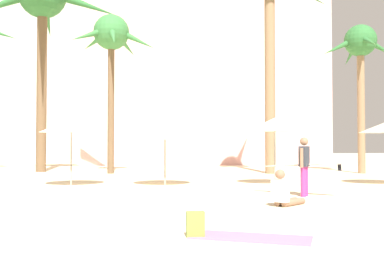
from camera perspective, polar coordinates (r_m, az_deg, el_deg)
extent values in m
cube|color=beige|center=(37.55, 1.30, 11.16)|extent=(17.37, 8.74, 19.91)
cylinder|color=#896B4C|center=(24.40, 9.40, 6.32)|extent=(0.53, 0.53, 9.98)
cylinder|color=brown|center=(24.23, -9.77, 3.05)|extent=(0.33, 0.33, 7.18)
sphere|color=#387A3D|center=(24.79, -9.72, 11.34)|extent=(1.81, 1.81, 1.81)
cone|color=#387A3D|center=(24.35, -6.63, 10.50)|extent=(2.01, 0.78, 1.25)
cone|color=#387A3D|center=(25.81, -8.02, 9.85)|extent=(1.30, 1.93, 1.20)
cone|color=#387A3D|center=(25.82, -11.69, 10.15)|extent=(1.68, 1.75, 0.97)
cone|color=#387A3D|center=(23.96, -12.47, 10.89)|extent=(1.78, 1.60, 1.13)
cone|color=#387A3D|center=(23.39, -9.51, 10.87)|extent=(0.70, 1.97, 1.35)
cylinder|color=#896B4C|center=(25.51, 19.76, 2.44)|extent=(0.37, 0.37, 6.78)
sphere|color=#2D6B33|center=(25.97, 19.68, 9.92)|extent=(1.63, 1.63, 1.63)
cone|color=#2D6B33|center=(26.57, 22.01, 8.82)|extent=(1.87, 0.60, 1.11)
cone|color=#2D6B33|center=(26.98, 18.66, 8.46)|extent=(0.38, 1.79, 1.25)
cone|color=#2D6B33|center=(25.30, 17.22, 9.28)|extent=(1.86, 0.55, 1.13)
cone|color=#2D6B33|center=(24.72, 20.64, 9.75)|extent=(0.55, 1.89, 0.99)
cylinder|color=brown|center=(26.65, -17.71, 5.26)|extent=(0.53, 0.53, 9.57)
cone|color=#2D6B33|center=(26.67, -12.69, 14.30)|extent=(3.75, 1.15, 1.81)
cone|color=#2D6B33|center=(29.72, -17.08, 12.52)|extent=(0.97, 3.72, 1.94)
cylinder|color=gray|center=(17.87, 9.99, -2.76)|extent=(0.06, 0.06, 2.50)
cone|color=beige|center=(17.88, 9.98, 0.42)|extent=(2.15, 2.15, 0.51)
cylinder|color=gray|center=(17.30, -3.29, -3.41)|extent=(0.06, 0.06, 2.14)
cone|color=beige|center=(17.30, -3.28, -0.64)|extent=(2.26, 2.26, 0.46)
cylinder|color=gray|center=(17.58, -14.39, -2.84)|extent=(0.06, 0.06, 2.44)
cone|color=white|center=(17.58, -14.36, 0.31)|extent=(2.27, 2.27, 0.51)
cube|color=#EF6684|center=(8.01, 7.09, -13.01)|extent=(2.13, 1.48, 0.01)
cube|color=olive|center=(8.01, 0.41, -11.55)|extent=(0.30, 0.18, 0.42)
cube|color=#56692D|center=(8.14, 0.33, -11.99)|extent=(0.21, 0.06, 0.18)
cylinder|color=#936B51|center=(12.25, 11.36, -8.71)|extent=(0.76, 0.71, 0.16)
cylinder|color=#936B51|center=(12.15, 12.16, -8.77)|extent=(0.76, 0.71, 0.16)
cube|color=white|center=(11.80, 10.61, -7.49)|extent=(0.43, 0.44, 0.53)
sphere|color=#936B51|center=(11.76, 10.60, -5.52)|extent=(0.34, 0.34, 0.24)
cylinder|color=#B7337F|center=(14.11, 13.30, -6.33)|extent=(0.22, 0.22, 0.87)
cylinder|color=#B7337F|center=(14.30, 13.54, -6.27)|extent=(0.22, 0.22, 0.87)
cube|color=#333842|center=(14.16, 13.40, -3.35)|extent=(0.41, 0.45, 0.59)
sphere|color=#936B51|center=(14.16, 13.39, -1.58)|extent=(0.33, 0.33, 0.24)
cylinder|color=#936B51|center=(13.92, 13.10, -3.52)|extent=(0.14, 0.14, 0.56)
cylinder|color=#936B51|center=(14.40, 13.69, -3.46)|extent=(0.14, 0.14, 0.56)
ellipsoid|color=white|center=(14.46, 13.04, -4.37)|extent=(2.42, 2.05, 0.24)
ellipsoid|color=#A13627|center=(14.46, 13.04, -4.37)|extent=(2.44, 2.07, 0.21)
cube|color=black|center=(14.08, 17.41, -4.58)|extent=(0.10, 0.08, 0.19)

